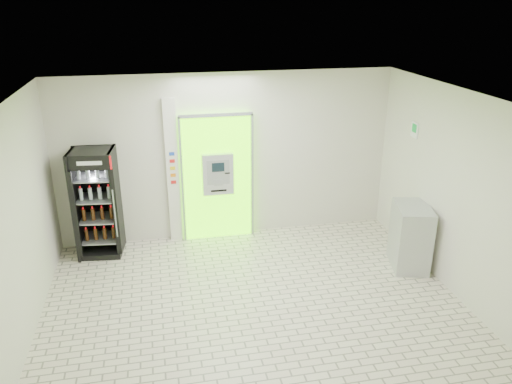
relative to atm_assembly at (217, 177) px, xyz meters
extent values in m
plane|color=beige|center=(0.20, -2.41, -1.17)|extent=(6.00, 6.00, 0.00)
plane|color=beige|center=(0.20, 0.09, 0.33)|extent=(6.00, 0.00, 6.00)
plane|color=beige|center=(0.20, -4.91, 0.33)|extent=(6.00, 0.00, 6.00)
plane|color=beige|center=(-2.80, -2.41, 0.33)|extent=(0.00, 5.00, 5.00)
plane|color=beige|center=(3.20, -2.41, 0.33)|extent=(0.00, 5.00, 5.00)
plane|color=white|center=(0.20, -2.41, 1.83)|extent=(6.00, 6.00, 0.00)
cube|color=#56EB00|center=(0.00, 0.02, -0.02)|extent=(1.20, 0.12, 2.30)
cube|color=gray|center=(0.00, -0.05, 1.13)|extent=(1.28, 0.04, 0.06)
cube|color=gray|center=(-0.63, -0.05, -0.02)|extent=(0.04, 0.04, 2.30)
cube|color=gray|center=(0.63, -0.05, -0.02)|extent=(0.04, 0.04, 2.30)
cube|color=black|center=(0.10, -0.04, -0.67)|extent=(0.62, 0.01, 0.67)
cube|color=black|center=(-0.34, -0.04, 0.81)|extent=(0.22, 0.01, 0.18)
cube|color=#B1B4BA|center=(0.00, -0.09, 0.08)|extent=(0.55, 0.12, 0.75)
cube|color=black|center=(0.00, -0.16, 0.23)|extent=(0.22, 0.01, 0.16)
cube|color=gray|center=(0.00, -0.16, -0.05)|extent=(0.16, 0.01, 0.12)
cube|color=black|center=(0.16, -0.16, 0.11)|extent=(0.09, 0.01, 0.02)
cube|color=black|center=(0.00, -0.16, -0.21)|extent=(0.28, 0.01, 0.03)
cube|color=silver|center=(-0.78, 0.04, 0.13)|extent=(0.22, 0.10, 2.60)
cube|color=#193FB2|center=(-0.78, -0.02, 0.48)|extent=(0.09, 0.01, 0.06)
cube|color=red|center=(-0.78, -0.02, 0.35)|extent=(0.09, 0.01, 0.06)
cube|color=yellow|center=(-0.78, -0.02, 0.22)|extent=(0.09, 0.01, 0.06)
cube|color=orange|center=(-0.78, -0.02, 0.09)|extent=(0.09, 0.01, 0.06)
cube|color=red|center=(-0.78, -0.02, -0.04)|extent=(0.09, 0.01, 0.06)
cube|color=black|center=(-2.08, -0.24, -0.24)|extent=(0.76, 0.70, 1.86)
cube|color=black|center=(-2.08, 0.05, -0.24)|extent=(0.70, 0.12, 1.86)
cube|color=red|center=(-2.08, -0.55, 0.57)|extent=(0.68, 0.08, 0.22)
cube|color=white|center=(-2.08, -0.56, 0.57)|extent=(0.39, 0.05, 0.07)
cube|color=black|center=(-2.08, -0.24, -1.12)|extent=(0.76, 0.70, 0.09)
cylinder|color=gray|center=(-1.78, -0.58, -0.32)|extent=(0.03, 0.03, 0.84)
cube|color=gray|center=(-2.08, -0.24, -0.89)|extent=(0.64, 0.60, 0.02)
cube|color=gray|center=(-2.08, -0.24, -0.52)|extent=(0.64, 0.60, 0.02)
cube|color=gray|center=(-2.08, -0.24, -0.15)|extent=(0.64, 0.60, 0.02)
cube|color=gray|center=(-2.08, -0.24, 0.22)|extent=(0.64, 0.60, 0.02)
cube|color=#B1B4BA|center=(2.92, -1.74, -0.64)|extent=(0.71, 0.90, 1.06)
cube|color=gray|center=(2.66, -1.74, -0.59)|extent=(0.20, 0.76, 0.01)
cube|color=white|center=(3.19, -1.01, 0.95)|extent=(0.02, 0.22, 0.26)
cube|color=#0B802E|center=(3.18, -1.01, 0.98)|extent=(0.00, 0.14, 0.14)
camera|label=1|loc=(-1.01, -8.38, 3.02)|focal=35.00mm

